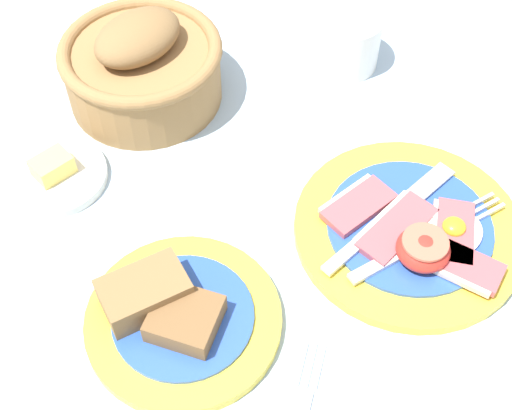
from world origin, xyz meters
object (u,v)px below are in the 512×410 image
(teaspoon_near_cup, at_px, (456,147))
(breakfast_plate, at_px, (414,233))
(sugar_cup, at_px, (346,39))
(bread_basket, at_px, (142,66))
(butter_dish, at_px, (55,174))
(bread_plate, at_px, (176,315))

(teaspoon_near_cup, bearing_deg, breakfast_plate, -33.33)
(sugar_cup, bearing_deg, teaspoon_near_cup, -83.21)
(bread_basket, height_order, teaspoon_near_cup, bread_basket)
(breakfast_plate, xyz_separation_m, teaspoon_near_cup, (0.12, 0.07, -0.01))
(butter_dish, xyz_separation_m, teaspoon_near_cup, (0.40, -0.19, -0.00))
(bread_basket, relative_size, teaspoon_near_cup, 1.01)
(butter_dish, bearing_deg, sugar_cup, -0.78)
(bread_plate, bearing_deg, breakfast_plate, -8.91)
(bread_plate, distance_m, butter_dish, 0.22)
(sugar_cup, relative_size, teaspoon_near_cup, 0.45)
(breakfast_plate, distance_m, bread_basket, 0.36)
(teaspoon_near_cup, bearing_deg, sugar_cup, -147.37)
(sugar_cup, bearing_deg, bread_basket, 163.01)
(bread_plate, height_order, bread_basket, bread_basket)
(breakfast_plate, relative_size, butter_dish, 2.10)
(breakfast_plate, height_order, teaspoon_near_cup, breakfast_plate)
(butter_dish, bearing_deg, teaspoon_near_cup, -25.56)
(bread_basket, distance_m, teaspoon_near_cup, 0.36)
(bread_plate, xyz_separation_m, sugar_cup, (0.34, 0.22, 0.02))
(breakfast_plate, xyz_separation_m, bread_plate, (-0.24, 0.04, 0.00))
(bread_plate, relative_size, teaspoon_near_cup, 1.00)
(sugar_cup, bearing_deg, butter_dish, 179.22)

